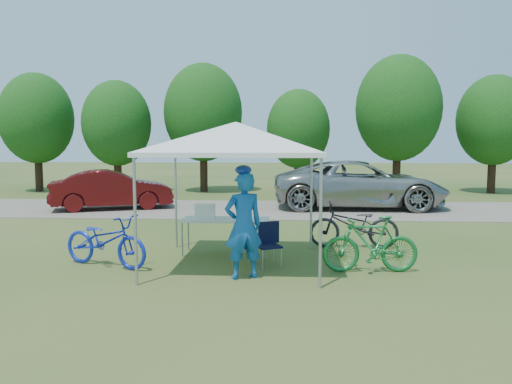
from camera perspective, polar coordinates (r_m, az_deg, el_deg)
ground at (r=9.72m, az=-2.26°, el=-8.26°), size 100.00×100.00×0.00m
gravel_strip at (r=17.57m, az=0.35°, el=-1.97°), size 24.00×5.00×0.02m
canopy at (r=9.44m, az=-2.32°, el=7.56°), size 4.53×4.53×3.00m
treeline at (r=23.50m, az=0.44°, el=8.55°), size 24.89×4.28×6.30m
folding_table at (r=10.52m, az=-3.52°, el=-3.30°), size 1.82×0.76×0.75m
folding_chair at (r=9.52m, az=1.43°, el=-5.54°), size 0.56×0.59×0.83m
cooler at (r=10.55m, az=-5.85°, el=-2.21°), size 0.42×0.28×0.30m
ice_cream_cup at (r=10.43m, az=-1.65°, el=-2.97°), size 0.07×0.07×0.06m
cyclist at (r=8.57m, az=-1.44°, el=-3.85°), size 0.79×0.67×1.84m
bike_blue at (r=9.87m, az=-16.82°, el=-5.32°), size 2.01×1.32×1.00m
bike_green at (r=9.26m, az=12.94°, el=-5.83°), size 1.75×0.59×1.03m
bike_dark at (r=11.31m, az=11.15°, el=-3.72°), size 1.98×0.71×1.04m
minivan at (r=18.17m, az=11.74°, el=0.87°), size 6.10×2.83×1.69m
sedan at (r=18.24m, az=-16.15°, el=0.27°), size 4.39×2.83×1.37m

